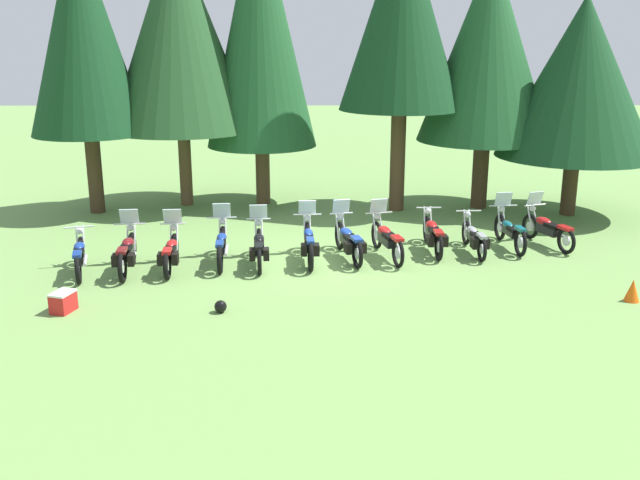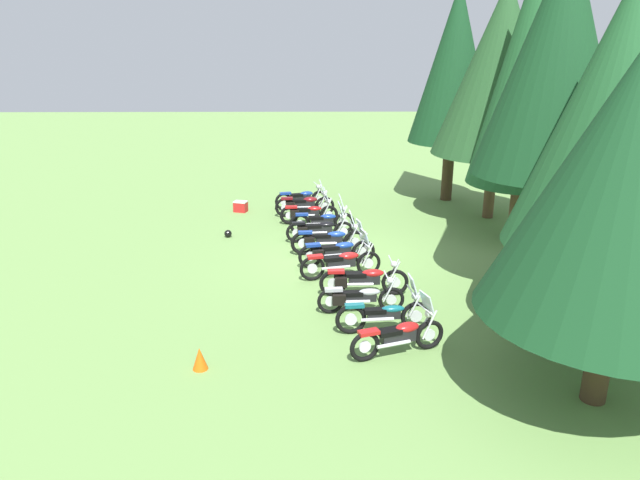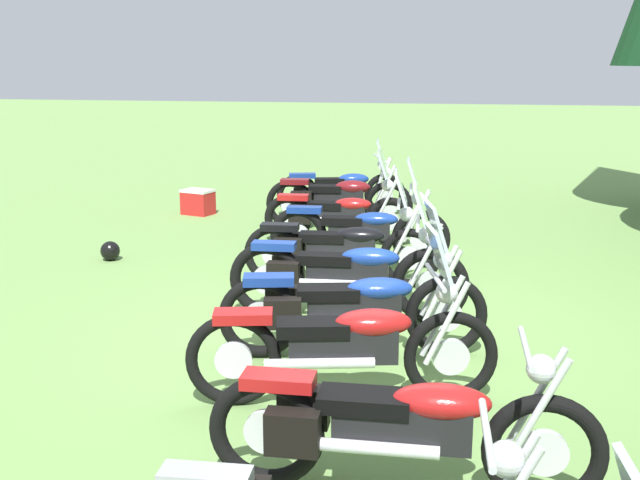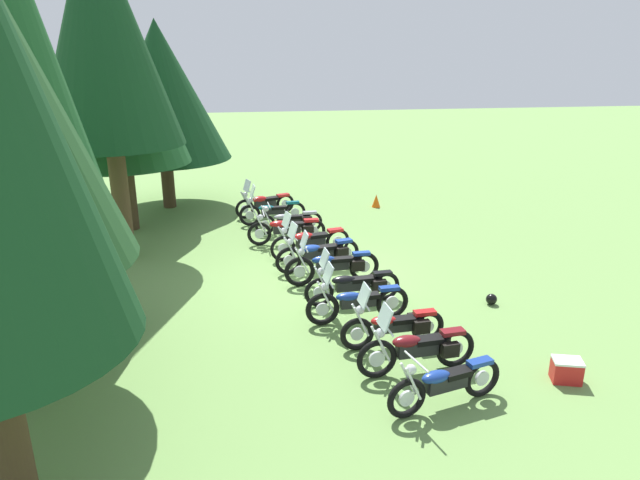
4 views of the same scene
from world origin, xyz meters
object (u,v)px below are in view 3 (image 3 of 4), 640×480
Objects in this scene: motorcycle_6 at (351,305)px; picnic_cooler at (198,202)px; motorcycle_4 at (338,246)px; motorcycle_8 at (395,425)px; motorcycle_7 at (348,342)px; dropped_helmet at (110,251)px; motorcycle_3 at (362,230)px; motorcycle_0 at (342,189)px; motorcycle_5 at (345,273)px; motorcycle_2 at (337,213)px; motorcycle_1 at (338,197)px.

motorcycle_6 is 4.02× the size of picnic_cooler.
motorcycle_8 is at bearing -80.66° from motorcycle_4.
dropped_helmet is at bearing 121.90° from motorcycle_7.
motorcycle_8 is at bearing -84.09° from motorcycle_3.
picnic_cooler is (-6.92, -3.67, -0.28)m from motorcycle_7.
motorcycle_0 is 0.88× the size of motorcycle_5.
motorcycle_0 is 0.93× the size of motorcycle_4.
motorcycle_7 is at bearing 27.92° from picnic_cooler.
motorcycle_2 is at bearing 100.99° from motorcycle_8.
motorcycle_5 reaches higher than motorcycle_2.
motorcycle_7 is at bearing -87.67° from motorcycle_3.
motorcycle_2 is at bearing 87.38° from motorcycle_7.
motorcycle_2 is 0.94× the size of motorcycle_3.
motorcycle_2 is at bearing -97.33° from motorcycle_0.
motorcycle_4 is 1.24m from motorcycle_5.
motorcycle_0 is 0.91× the size of motorcycle_7.
motorcycle_4 reaches higher than dropped_helmet.
motorcycle_6 is at bearing -87.93° from motorcycle_3.
picnic_cooler is (-0.69, -2.53, -0.28)m from motorcycle_1.
motorcycle_7 is 0.99× the size of motorcycle_8.
motorcycle_1 reaches higher than motorcycle_7.
picnic_cooler is 2.29× the size of dropped_helmet.
motorcycle_1 is 0.99× the size of motorcycle_3.
motorcycle_7 is (1.95, 0.33, 0.01)m from motorcycle_5.
motorcycle_0 is at bearing 93.43° from motorcycle_2.
motorcycle_2 reaches higher than picnic_cooler.
motorcycle_0 is at bearing 94.19° from motorcycle_4.
motorcycle_5 reaches higher than motorcycle_6.
motorcycle_3 is 0.98× the size of motorcycle_7.
motorcycle_8 is at bearing -93.13° from motorcycle_0.
motorcycle_2 is 0.92× the size of motorcycle_7.
motorcycle_7 is (3.16, 0.61, 0.03)m from motorcycle_4.
motorcycle_8 reaches higher than motorcycle_0.
motorcycle_3 is 0.97× the size of motorcycle_8.
motorcycle_2 is at bearing -86.31° from motorcycle_1.
motorcycle_6 reaches higher than motorcycle_8.
dropped_helmet is (1.51, -2.76, -0.32)m from motorcycle_2.
motorcycle_7 is 4.01× the size of picnic_cooler.
motorcycle_5 is at bearing 33.87° from picnic_cooler.
motorcycle_1 is at bearing 100.52° from motorcycle_8.
motorcycle_7 is at bearing -85.06° from motorcycle_1.
picnic_cooler is (-3.76, -3.06, -0.25)m from motorcycle_4.
motorcycle_0 is 0.91× the size of motorcycle_6.
dropped_helmet is at bearing -139.24° from motorcycle_0.
motorcycle_3 reaches higher than motorcycle_7.
motorcycle_2 is 0.89× the size of motorcycle_5.
motorcycle_4 is at bearing 89.44° from motorcycle_6.
motorcycle_7 is at bearing -95.62° from motorcycle_6.
motorcycle_5 is at bearing 62.56° from dropped_helmet.
motorcycle_0 is 2.47m from picnic_cooler.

